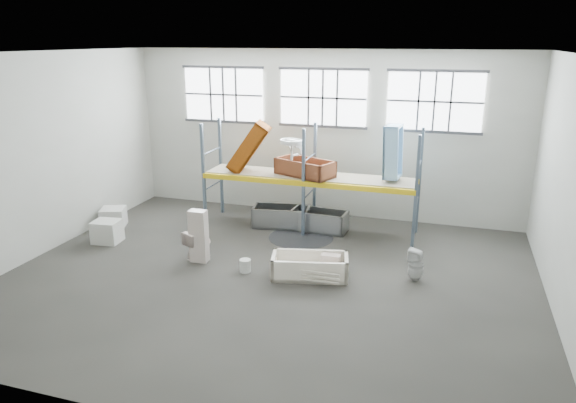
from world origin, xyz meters
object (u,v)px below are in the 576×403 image
at_px(toilet_beige, 198,244).
at_px(rust_tub_flat, 305,168).
at_px(bathtub_beige, 310,266).
at_px(blue_tub_upright, 393,152).
at_px(carton_near, 107,231).
at_px(cistern_tall, 199,236).
at_px(steel_tub_left, 281,217).
at_px(steel_tub_right, 319,220).
at_px(bucket, 245,266).
at_px(toilet_white, 416,265).

bearing_deg(toilet_beige, rust_tub_flat, -100.36).
distance_m(bathtub_beige, toilet_beige, 2.97).
relative_size(blue_tub_upright, carton_near, 2.04).
xyz_separation_m(toilet_beige, rust_tub_flat, (1.97, 2.82, 1.45)).
xyz_separation_m(cistern_tall, rust_tub_flat, (1.84, 3.01, 1.16)).
xyz_separation_m(toilet_beige, steel_tub_left, (1.26, 2.83, -0.07)).
bearing_deg(steel_tub_right, rust_tub_flat, -173.29).
bearing_deg(bucket, toilet_beige, 163.03).
bearing_deg(blue_tub_upright, bucket, -130.53).
xyz_separation_m(cistern_tall, bucket, (1.31, -0.25, -0.50)).
height_order(steel_tub_right, bucket, steel_tub_right).
bearing_deg(toilet_beige, steel_tub_left, -89.51).
relative_size(toilet_beige, steel_tub_right, 0.46).
bearing_deg(carton_near, bucket, -8.88).
relative_size(bathtub_beige, carton_near, 2.51).
height_order(cistern_tall, bucket, cistern_tall).
xyz_separation_m(steel_tub_left, bucket, (0.17, -3.27, -0.15)).
xyz_separation_m(toilet_beige, carton_near, (-2.84, 0.23, -0.07)).
bearing_deg(toilet_beige, carton_near, 19.88).
distance_m(cistern_tall, steel_tub_right, 3.83).
distance_m(bucket, carton_near, 4.33).
xyz_separation_m(toilet_beige, steel_tub_right, (2.39, 2.87, -0.08)).
bearing_deg(rust_tub_flat, blue_tub_upright, 3.64).
bearing_deg(bucket, steel_tub_right, 73.89).
xyz_separation_m(bucket, carton_near, (-4.28, 0.67, 0.14)).
relative_size(toilet_white, steel_tub_right, 0.48).
xyz_separation_m(rust_tub_flat, blue_tub_upright, (2.39, 0.15, 0.58)).
relative_size(cistern_tall, steel_tub_right, 0.83).
distance_m(toilet_beige, steel_tub_right, 3.74).
bearing_deg(bathtub_beige, rust_tub_flat, 95.11).
height_order(steel_tub_left, blue_tub_upright, blue_tub_upright).
relative_size(cistern_tall, carton_near, 1.89).
distance_m(cistern_tall, toilet_white, 5.21).
height_order(toilet_white, bucket, toilet_white).
bearing_deg(cistern_tall, blue_tub_upright, 33.99).
height_order(toilet_white, steel_tub_left, toilet_white).
xyz_separation_m(rust_tub_flat, carton_near, (-4.81, -2.59, -1.52)).
relative_size(bathtub_beige, steel_tub_right, 1.11).
distance_m(toilet_beige, cistern_tall, 0.37).
xyz_separation_m(bathtub_beige, steel_tub_left, (-1.70, 3.06, 0.04)).
height_order(rust_tub_flat, blue_tub_upright, blue_tub_upright).
relative_size(steel_tub_left, blue_tub_upright, 1.15).
relative_size(toilet_beige, rust_tub_flat, 0.44).
bearing_deg(cistern_tall, toilet_beige, 120.96).
bearing_deg(cistern_tall, steel_tub_right, 50.68).
distance_m(bathtub_beige, blue_tub_upright, 4.09).
bearing_deg(steel_tub_left, carton_near, -147.60).
height_order(blue_tub_upright, bucket, blue_tub_upright).
bearing_deg(blue_tub_upright, cistern_tall, -143.18).
bearing_deg(toilet_white, carton_near, -82.44).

